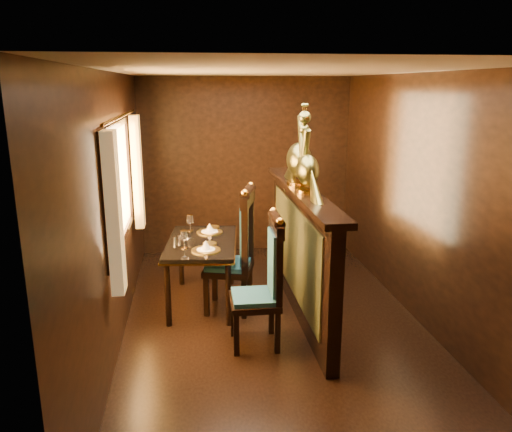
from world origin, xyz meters
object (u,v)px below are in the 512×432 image
object	(u,v)px
chair_left	(267,277)
chair_right	(240,247)
peacock_left	(308,156)
peacock_right	(299,145)
dining_table	(201,247)

from	to	relation	value
chair_left	chair_right	xyz separation A→B (m)	(-0.17, 0.77, 0.05)
chair_right	peacock_left	xyz separation A→B (m)	(0.62, -0.35, 1.00)
peacock_left	peacock_right	world-z (taller)	peacock_right
dining_table	peacock_left	size ratio (longest dim) A/B	1.84
chair_left	chair_right	distance (m)	0.79
peacock_right	dining_table	bearing A→B (deg)	168.94
dining_table	chair_left	xyz separation A→B (m)	(0.57, -1.00, 0.01)
chair_left	chair_right	world-z (taller)	chair_right
peacock_left	peacock_right	xyz separation A→B (m)	(0.00, 0.38, 0.07)
peacock_right	chair_right	bearing A→B (deg)	-177.27
dining_table	chair_right	distance (m)	0.47
chair_left	chair_right	size ratio (longest dim) A/B	0.93
chair_right	chair_left	bearing A→B (deg)	-61.92
peacock_left	dining_table	bearing A→B (deg)	150.31
chair_left	peacock_right	xyz separation A→B (m)	(0.45, 0.80, 1.12)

